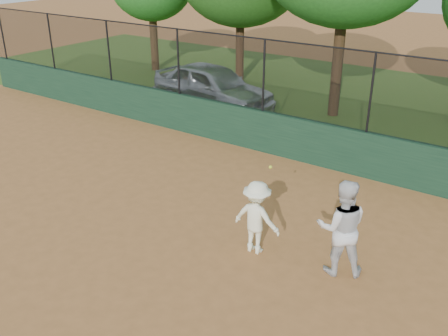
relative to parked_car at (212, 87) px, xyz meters
The scene contains 7 objects.
ground 9.37m from the parked_car, 64.69° to the right, with size 80.00×80.00×0.00m, color #A66735.
back_wall 4.68m from the parked_car, 31.42° to the right, with size 26.00×0.20×1.20m, color #1B3D27.
grass_strip 5.41m from the parked_car, 41.75° to the left, with size 36.00×12.00×0.01m, color #325019.
parked_car is the anchor object (origin of this frame).
player_second 10.10m from the parked_car, 41.17° to the right, with size 0.90×0.70×1.84m, color silver.
player_main 9.19m from the parked_car, 49.02° to the right, with size 0.99×0.72×2.10m.
fence_assembly 4.87m from the parked_car, 31.60° to the right, with size 26.00×0.06×2.00m.
Camera 1 is at (6.20, -5.65, 5.55)m, focal length 40.00 mm.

